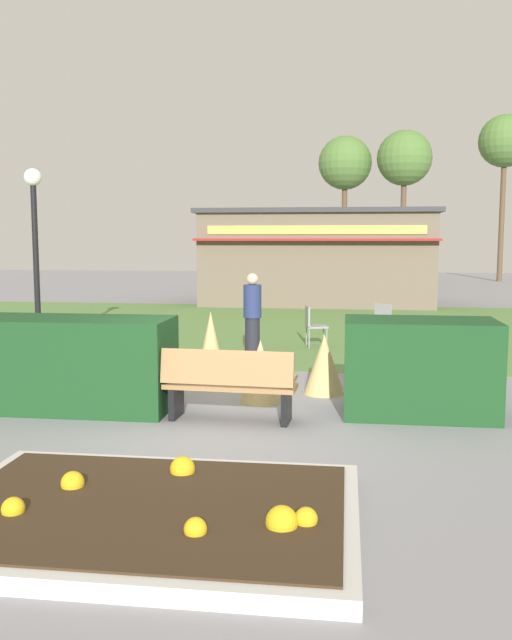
{
  "coord_description": "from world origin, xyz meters",
  "views": [
    {
      "loc": [
        1.62,
        -8.44,
        2.33
      ],
      "look_at": [
        0.07,
        3.25,
        0.92
      ],
      "focal_mm": 38.25,
      "sensor_mm": 36.0,
      "label": 1
    }
  ],
  "objects_px": {
    "tree_left_bg": "(405,159)",
    "lamppost_mid": "(35,236)",
    "cafe_chair_west": "(312,323)",
    "parked_car_west_slot": "(266,274)",
    "tree_center_bg": "(345,164)",
    "park_bench": "(229,385)",
    "trash_bin": "(417,380)",
    "cafe_chair_east": "(380,320)",
    "food_kiosk": "(317,257)",
    "tree_right_bg": "(505,143)",
    "person_strolling": "(252,317)"
  },
  "relations": [
    {
      "from": "cafe_chair_west",
      "to": "lamppost_mid",
      "type": "bearing_deg",
      "value": -169.52
    },
    {
      "from": "cafe_chair_west",
      "to": "cafe_chair_east",
      "type": "distance_m",
      "value": 1.65
    },
    {
      "from": "lamppost_mid",
      "to": "cafe_chair_east",
      "type": "height_order",
      "value": "lamppost_mid"
    },
    {
      "from": "person_strolling",
      "to": "parked_car_west_slot",
      "type": "bearing_deg",
      "value": -164.88
    },
    {
      "from": "park_bench",
      "to": "cafe_chair_east",
      "type": "bearing_deg",
      "value": 72.34
    },
    {
      "from": "parked_car_west_slot",
      "to": "lamppost_mid",
      "type": "bearing_deg",
      "value": -97.97
    },
    {
      "from": "person_strolling",
      "to": "tree_center_bg",
      "type": "distance_m",
      "value": 24.83
    },
    {
      "from": "person_strolling",
      "to": "tree_center_bg",
      "type": "bearing_deg",
      "value": -174.65
    },
    {
      "from": "tree_left_bg",
      "to": "trash_bin",
      "type": "bearing_deg",
      "value": -93.95
    },
    {
      "from": "food_kiosk",
      "to": "parked_car_west_slot",
      "type": "height_order",
      "value": "food_kiosk"
    },
    {
      "from": "park_bench",
      "to": "cafe_chair_east",
      "type": "height_order",
      "value": "park_bench"
    },
    {
      "from": "lamppost_mid",
      "to": "cafe_chair_east",
      "type": "xyz_separation_m",
      "value": [
        7.2,
        1.82,
        -1.87
      ]
    },
    {
      "from": "food_kiosk",
      "to": "cafe_chair_east",
      "type": "xyz_separation_m",
      "value": [
        1.81,
        -9.31,
        -1.16
      ]
    },
    {
      "from": "cafe_chair_east",
      "to": "tree_center_bg",
      "type": "bearing_deg",
      "value": 92.48
    },
    {
      "from": "lamppost_mid",
      "to": "tree_center_bg",
      "type": "distance_m",
      "value": 24.44
    },
    {
      "from": "park_bench",
      "to": "trash_bin",
      "type": "bearing_deg",
      "value": 22.89
    },
    {
      "from": "trash_bin",
      "to": "parked_car_west_slot",
      "type": "relative_size",
      "value": 0.18
    },
    {
      "from": "lamppost_mid",
      "to": "tree_right_bg",
      "type": "relative_size",
      "value": 0.42
    },
    {
      "from": "lamppost_mid",
      "to": "cafe_chair_west",
      "type": "relative_size",
      "value": 4.24
    },
    {
      "from": "tree_left_bg",
      "to": "tree_center_bg",
      "type": "xyz_separation_m",
      "value": [
        -3.01,
        0.75,
        -0.12
      ]
    },
    {
      "from": "cafe_chair_west",
      "to": "food_kiosk",
      "type": "bearing_deg",
      "value": 91.92
    },
    {
      "from": "park_bench",
      "to": "tree_right_bg",
      "type": "xyz_separation_m",
      "value": [
        9.8,
        30.54,
        6.98
      ]
    },
    {
      "from": "park_bench",
      "to": "cafe_chair_west",
      "type": "bearing_deg",
      "value": 83.11
    },
    {
      "from": "lamppost_mid",
      "to": "tree_left_bg",
      "type": "xyz_separation_m",
      "value": [
        9.27,
        22.56,
        3.96
      ]
    },
    {
      "from": "food_kiosk",
      "to": "tree_center_bg",
      "type": "height_order",
      "value": "tree_center_bg"
    },
    {
      "from": "lamppost_mid",
      "to": "parked_car_west_slot",
      "type": "xyz_separation_m",
      "value": [
        2.62,
        18.7,
        -1.75
      ]
    },
    {
      "from": "park_bench",
      "to": "parked_car_west_slot",
      "type": "bearing_deg",
      "value": 95.67
    },
    {
      "from": "food_kiosk",
      "to": "tree_right_bg",
      "type": "relative_size",
      "value": 0.93
    },
    {
      "from": "lamppost_mid",
      "to": "parked_car_west_slot",
      "type": "height_order",
      "value": "lamppost_mid"
    },
    {
      "from": "park_bench",
      "to": "trash_bin",
      "type": "xyz_separation_m",
      "value": [
        2.45,
        1.04,
        -0.09
      ]
    },
    {
      "from": "trash_bin",
      "to": "tree_left_bg",
      "type": "xyz_separation_m",
      "value": [
        1.84,
        26.66,
        5.96
      ]
    },
    {
      "from": "lamppost_mid",
      "to": "person_strolling",
      "type": "distance_m",
      "value": 5.01
    },
    {
      "from": "parked_car_west_slot",
      "to": "tree_center_bg",
      "type": "bearing_deg",
      "value": 51.68
    },
    {
      "from": "tree_left_bg",
      "to": "lamppost_mid",
      "type": "bearing_deg",
      "value": -112.34
    },
    {
      "from": "tree_right_bg",
      "to": "cafe_chair_east",
      "type": "bearing_deg",
      "value": -107.82
    },
    {
      "from": "cafe_chair_east",
      "to": "tree_center_bg",
      "type": "xyz_separation_m",
      "value": [
        -0.93,
        21.49,
        5.7
      ]
    },
    {
      "from": "cafe_chair_west",
      "to": "tree_right_bg",
      "type": "height_order",
      "value": "tree_right_bg"
    },
    {
      "from": "tree_left_bg",
      "to": "tree_center_bg",
      "type": "height_order",
      "value": "tree_left_bg"
    },
    {
      "from": "trash_bin",
      "to": "cafe_chair_west",
      "type": "relative_size",
      "value": 0.87
    },
    {
      "from": "lamppost_mid",
      "to": "cafe_chair_west",
      "type": "bearing_deg",
      "value": 10.48
    },
    {
      "from": "lamppost_mid",
      "to": "trash_bin",
      "type": "height_order",
      "value": "lamppost_mid"
    },
    {
      "from": "tree_center_bg",
      "to": "tree_right_bg",
      "type": "bearing_deg",
      "value": 13.81
    },
    {
      "from": "lamppost_mid",
      "to": "person_strolling",
      "type": "xyz_separation_m",
      "value": [
        4.69,
        -0.87,
        -1.53
      ]
    },
    {
      "from": "tree_right_bg",
      "to": "parked_car_west_slot",
      "type": "bearing_deg",
      "value": -151.11
    },
    {
      "from": "cafe_chair_east",
      "to": "cafe_chair_west",
      "type": "bearing_deg",
      "value": -152.47
    },
    {
      "from": "food_kiosk",
      "to": "cafe_chair_west",
      "type": "relative_size",
      "value": 9.33
    },
    {
      "from": "trash_bin",
      "to": "cafe_chair_west",
      "type": "distance_m",
      "value": 5.43
    },
    {
      "from": "cafe_chair_west",
      "to": "tree_right_bg",
      "type": "bearing_deg",
      "value": 69.61
    },
    {
      "from": "park_bench",
      "to": "tree_left_bg",
      "type": "height_order",
      "value": "tree_left_bg"
    },
    {
      "from": "tree_left_bg",
      "to": "park_bench",
      "type": "bearing_deg",
      "value": -98.81
    }
  ]
}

